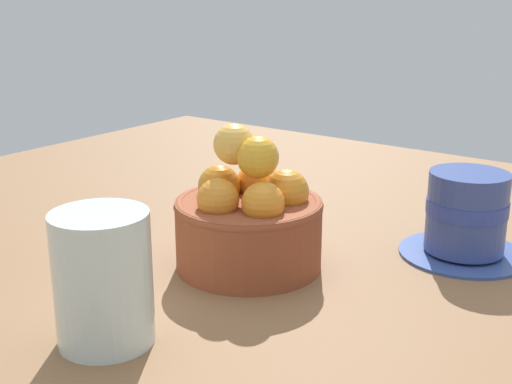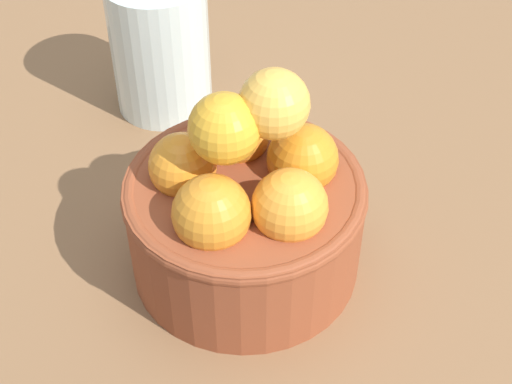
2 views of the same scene
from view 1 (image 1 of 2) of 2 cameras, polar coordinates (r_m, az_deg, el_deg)
The scene contains 4 objects.
ground_plane at distance 66.56cm, azimuth -0.60°, elevation -7.82°, with size 116.00×110.17×4.05cm, color brown.
terracotta_bowl at distance 64.05cm, azimuth -0.61°, elevation -2.25°, with size 14.04×14.04×13.68cm.
coffee_cup at distance 70.02cm, azimuth 17.21°, elevation -2.00°, with size 12.60×12.60×8.55cm.
water_glass at distance 51.92cm, azimuth -12.81°, elevation -7.05°, with size 7.32×7.32×10.23cm, color silver.
Camera 1 is at (-36.56, 48.14, 25.84)cm, focal length 47.70 mm.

